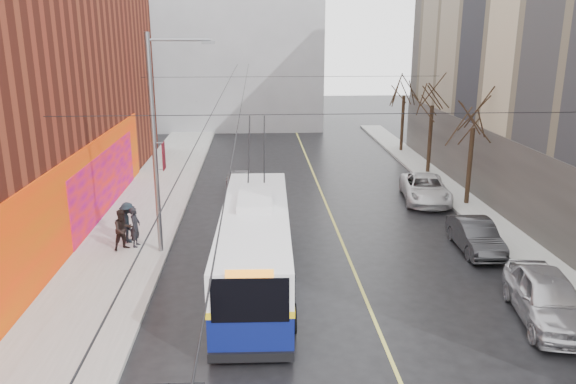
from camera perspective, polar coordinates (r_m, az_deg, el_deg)
name	(u,v)px	position (r m, az deg, el deg)	size (l,w,h in m)	color
sidewalk_left	(130,236)	(26.46, -15.72, -4.36)	(4.00, 60.00, 0.15)	gray
sidewalk_right	(497,229)	(28.17, 20.46, -3.55)	(2.00, 60.00, 0.15)	gray
lane_line	(333,220)	(27.99, 4.56, -2.83)	(0.12, 50.00, 0.01)	#BFB74C
building_far	(216,32)	(57.35, -7.35, 15.86)	(20.50, 12.10, 18.00)	gray
streetlight_pole	(158,140)	(22.95, -13.08, 5.14)	(2.65, 0.60, 9.00)	slate
catenary_wires	(249,92)	(27.15, -3.98, 10.12)	(18.00, 60.00, 0.22)	black
tree_near	(474,113)	(30.66, 18.41, 7.63)	(3.20, 3.20, 6.40)	black
tree_mid	(433,93)	(37.18, 14.52, 9.69)	(3.20, 3.20, 6.68)	black
tree_far	(405,85)	(43.88, 11.76, 10.60)	(3.20, 3.20, 6.57)	black
pigeons_flying	(223,80)	(22.94, -6.60, 11.25)	(3.01, 0.82, 1.62)	slate
trolleybus	(255,244)	(20.71, -3.34, -5.28)	(2.90, 11.47, 5.40)	#0A1250
parked_car_a	(547,297)	(20.07, 24.85, -9.69)	(1.91, 4.75, 1.62)	#B2B1B6
parked_car_b	(475,236)	(25.16, 18.51, -4.23)	(1.41, 4.04, 1.33)	#29292C
parked_car_c	(425,189)	(31.72, 13.75, 0.35)	(2.33, 5.06, 1.41)	silver
following_car	(241,184)	(31.75, -4.75, 0.80)	(1.70, 4.23, 1.44)	#A9A9AD
pedestrian_a	(135,227)	(24.73, -15.26, -3.44)	(0.63, 0.42, 1.74)	black
pedestrian_b	(123,230)	(24.52, -16.43, -3.69)	(0.85, 0.66, 1.74)	black
pedestrian_c	(128,222)	(25.33, -15.94, -2.98)	(1.15, 0.66, 1.78)	black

